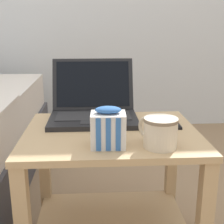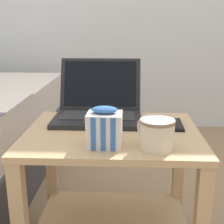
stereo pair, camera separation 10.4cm
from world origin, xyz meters
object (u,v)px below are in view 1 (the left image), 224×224
object	(u,v)px
mug_front_left	(160,131)
snack_bag	(108,128)
cell_phone	(168,123)
laptop	(93,107)

from	to	relation	value
mug_front_left	snack_bag	world-z (taller)	snack_bag
mug_front_left	snack_bag	bearing A→B (deg)	174.55
snack_bag	cell_phone	bearing A→B (deg)	41.63
mug_front_left	cell_phone	bearing A→B (deg)	70.41
snack_bag	cell_phone	distance (m)	0.32
mug_front_left	cell_phone	world-z (taller)	mug_front_left
snack_bag	mug_front_left	bearing A→B (deg)	-5.45
laptop	mug_front_left	bearing A→B (deg)	-57.43
snack_bag	cell_phone	xyz separation A→B (m)	(0.24, 0.21, -0.05)
mug_front_left	cell_phone	xyz separation A→B (m)	(0.08, 0.23, -0.05)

